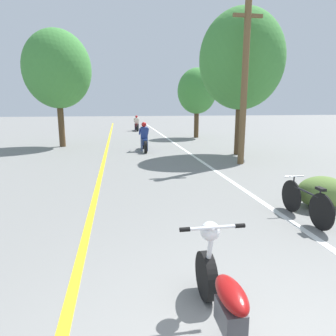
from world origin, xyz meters
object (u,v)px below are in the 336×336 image
Objects in this scene: utility_pole at (245,82)px; roadside_tree_right_far at (197,91)px; roadside_tree_left at (57,70)px; motorcycle_rider_far at (137,125)px; motorcycle_rider_lead at (144,140)px; motorcycle_foreground at (228,305)px; roadside_tree_right_near at (242,60)px; bicycle_parked at (305,202)px.

utility_pole is 9.58m from roadside_tree_right_far.
roadside_tree_left is 11.18m from motorcycle_rider_far.
motorcycle_rider_lead is at bearing -126.40° from roadside_tree_right_far.
roadside_tree_right_far is 0.77× the size of roadside_tree_left.
motorcycle_foreground is (-3.70, -8.47, -2.65)m from utility_pole.
roadside_tree_left is at bearing -116.00° from motorcycle_rider_far.
roadside_tree_left reaches higher than roadside_tree_right_far.
roadside_tree_right_near is at bearing -23.27° from motorcycle_rider_lead.
utility_pole is at bearing -38.98° from roadside_tree_left.
utility_pole reaches higher than bicycle_parked.
motorcycle_rider_far is 21.57m from bicycle_parked.
utility_pole is at bearing -49.25° from motorcycle_rider_lead.
roadside_tree_right_far is 18.75m from motorcycle_foreground.
roadside_tree_right_far reaches higher than motorcycle_rider_lead.
roadside_tree_right_far is at bearing 83.33° from bicycle_parked.
roadside_tree_right_near is 1.34× the size of roadside_tree_right_far.
utility_pole is 9.61m from motorcycle_foreground.
motorcycle_rider_lead is (0.29, 12.42, 0.14)m from motorcycle_foreground.
motorcycle_foreground reaches higher than bicycle_parked.
roadside_tree_right_near reaches higher than roadside_tree_left.
bicycle_parked is at bearing -76.39° from motorcycle_rider_lead.
utility_pole reaches higher than roadside_tree_right_far.
roadside_tree_right_near reaches higher than motorcycle_rider_lead.
utility_pole is 3.57× the size of bicycle_parked.
roadside_tree_left is 2.93× the size of motorcycle_rider_lead.
motorcycle_rider_lead is 1.25× the size of bicycle_parked.
roadside_tree_right_far is at bearing 85.68° from utility_pole.
motorcycle_rider_lead is at bearing 130.75° from utility_pole.
motorcycle_rider_lead is (-3.41, 3.95, -2.52)m from utility_pole.
roadside_tree_right_near is at bearing 67.29° from motorcycle_foreground.
roadside_tree_left is (-8.42, -3.32, 0.91)m from roadside_tree_right_far.
roadside_tree_right_far is at bearing -58.77° from motorcycle_rider_far.
motorcycle_rider_lead is (4.29, -2.27, -3.51)m from roadside_tree_left.
roadside_tree_right_far is 7.73m from motorcycle_rider_far.
motorcycle_rider_far is (-3.80, 13.60, -3.65)m from roadside_tree_right_near.
roadside_tree_right_near reaches higher than motorcycle_rider_far.
motorcycle_rider_lead is 1.04× the size of motorcycle_rider_far.
motorcycle_rider_far is at bearing 100.94° from utility_pole.
utility_pole is at bearing 79.45° from bicycle_parked.
roadside_tree_left is at bearing 119.04° from bicycle_parked.
roadside_tree_left is 5.99m from motorcycle_rider_lead.
roadside_tree_right_near is at bearing 77.01° from bicycle_parked.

